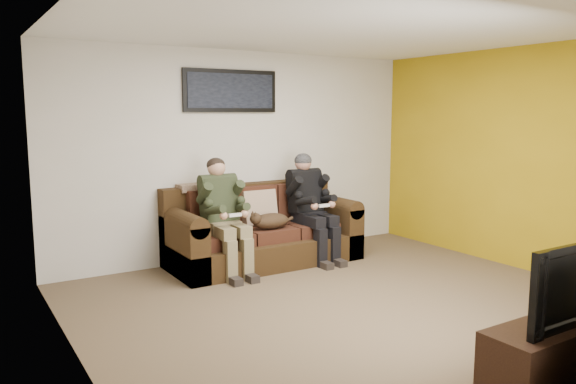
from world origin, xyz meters
TOP-DOWN VIEW (x-y plane):
  - floor at (0.00, 0.00)m, footprint 5.00×5.00m
  - ceiling at (0.00, 0.00)m, footprint 5.00×5.00m
  - wall_back at (0.00, 2.25)m, footprint 5.00×0.00m
  - wall_left at (-2.50, 0.00)m, footprint 0.00×4.50m
  - wall_right at (2.50, 0.00)m, footprint 0.00×4.50m
  - accent_wall_right at (2.49, 0.00)m, footprint 0.00×4.50m
  - sofa at (0.02, 1.83)m, footprint 2.32×1.00m
  - throw_pillow at (0.02, 1.88)m, footprint 0.44×0.21m
  - throw_blanket at (-0.68, 2.12)m, footprint 0.47×0.23m
  - person_left at (-0.58, 1.64)m, footprint 0.51×0.87m
  - person_right at (0.62, 1.64)m, footprint 0.51×0.86m
  - cat at (-0.02, 1.56)m, footprint 0.66×0.26m
  - framed_poster at (-0.18, 2.22)m, footprint 1.25×0.05m
  - tv_stand at (0.30, -1.95)m, footprint 1.28×0.42m
  - television at (0.30, -1.95)m, footprint 1.01×0.14m

SIDE VIEW (x-z plane):
  - floor at x=0.00m, z-range 0.00..0.00m
  - tv_stand at x=0.30m, z-range 0.00..0.40m
  - sofa at x=0.02m, z-range -0.12..0.83m
  - cat at x=-0.02m, z-range 0.44..0.69m
  - throw_pillow at x=0.02m, z-range 0.46..0.89m
  - television at x=0.30m, z-range 0.40..0.98m
  - person_left at x=-0.58m, z-range 0.09..1.41m
  - person_right at x=0.62m, z-range 0.09..1.42m
  - throw_blanket at x=-0.68m, z-range 0.91..0.99m
  - wall_back at x=0.00m, z-range -1.20..3.80m
  - wall_left at x=-2.50m, z-range -0.95..3.55m
  - wall_right at x=2.50m, z-range -0.95..3.55m
  - accent_wall_right at x=2.49m, z-range -0.95..3.55m
  - framed_poster at x=-0.18m, z-range 1.84..2.36m
  - ceiling at x=0.00m, z-range 2.60..2.60m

